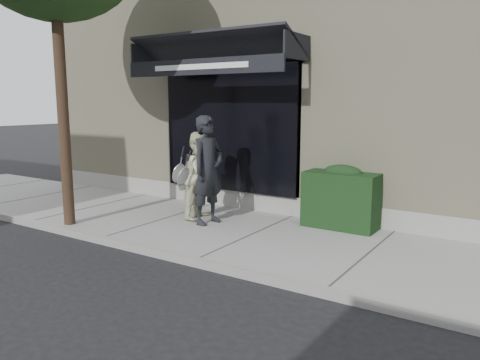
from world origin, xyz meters
The scene contains 7 objects.
ground centered at (0.00, 0.00, 0.00)m, with size 80.00×80.00×0.00m, color black.
sidewalk centered at (0.00, 0.00, 0.06)m, with size 20.00×3.00×0.12m, color gray.
curb centered at (0.00, -1.55, 0.07)m, with size 20.00×0.10×0.14m, color gray.
building_facade centered at (-0.01, 4.96, 2.74)m, with size 14.30×8.04×5.64m.
hedge centered at (1.10, 1.25, 0.66)m, with size 1.30×0.70×1.14m.
pedestrian_front centered at (-1.07, 0.15, 1.12)m, with size 0.80×0.88×2.00m.
pedestrian_back centered at (-1.43, 0.38, 0.96)m, with size 0.75×0.90×1.68m.
Camera 1 is at (4.05, -6.64, 2.37)m, focal length 35.00 mm.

